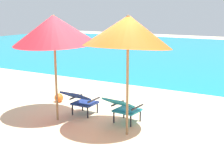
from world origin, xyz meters
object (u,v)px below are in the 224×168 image
(beach_umbrella_left, at_px, (54,30))
(beach_umbrella_right, at_px, (128,31))
(lounge_chair_left, at_px, (81,100))
(lounge_chair_right, at_px, (123,107))
(beach_ball, at_px, (59,98))

(beach_umbrella_left, height_order, beach_umbrella_right, beach_umbrella_right)
(lounge_chair_left, bearing_deg, lounge_chair_right, 0.50)
(lounge_chair_left, distance_m, beach_umbrella_right, 2.28)
(lounge_chair_left, height_order, beach_umbrella_left, beach_umbrella_left)
(beach_ball, bearing_deg, beach_umbrella_right, -22.75)
(lounge_chair_right, distance_m, beach_ball, 2.45)
(lounge_chair_left, relative_size, beach_umbrella_right, 0.35)
(lounge_chair_left, relative_size, beach_umbrella_left, 0.36)
(lounge_chair_left, bearing_deg, beach_umbrella_right, -17.30)
(beach_umbrella_left, height_order, beach_ball, beach_umbrella_left)
(lounge_chair_right, relative_size, beach_umbrella_left, 0.38)
(beach_umbrella_right, distance_m, beach_ball, 3.51)
(lounge_chair_left, bearing_deg, beach_ball, 151.18)
(lounge_chair_right, relative_size, beach_umbrella_right, 0.37)
(lounge_chair_left, xyz_separation_m, beach_umbrella_right, (1.47, -0.46, 1.68))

